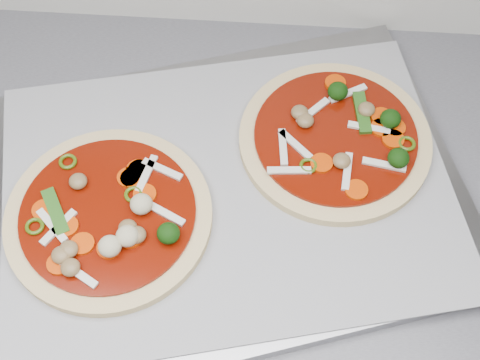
{
  "coord_description": "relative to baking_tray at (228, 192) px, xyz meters",
  "views": [
    {
      "loc": [
        -0.48,
        0.96,
        1.55
      ],
      "look_at": [
        -0.51,
        1.34,
        0.93
      ],
      "focal_mm": 50.0,
      "sensor_mm": 36.0,
      "label": 1
    }
  ],
  "objects": [
    {
      "name": "baking_tray",
      "position": [
        0.0,
        0.0,
        0.0
      ],
      "size": [
        0.61,
        0.52,
        0.02
      ],
      "primitive_type": "cube",
      "rotation": [
        0.0,
        0.0,
        0.32
      ],
      "color": "gray",
      "rests_on": "countertop"
    },
    {
      "name": "parchment",
      "position": [
        0.0,
        0.0,
        0.01
      ],
      "size": [
        0.56,
        0.46,
        0.0
      ],
      "primitive_type": "cube",
      "rotation": [
        0.0,
        0.0,
        0.24
      ],
      "color": "#A3A3A9",
      "rests_on": "baking_tray"
    },
    {
      "name": "pizza_left",
      "position": [
        -0.12,
        -0.05,
        0.02
      ],
      "size": [
        0.27,
        0.27,
        0.04
      ],
      "rotation": [
        0.0,
        0.0,
        0.24
      ],
      "color": "#E4C581",
      "rests_on": "parchment"
    },
    {
      "name": "pizza_right",
      "position": [
        0.12,
        0.07,
        0.02
      ],
      "size": [
        0.29,
        0.29,
        0.04
      ],
      "rotation": [
        0.0,
        0.0,
        0.48
      ],
      "color": "#E4C581",
      "rests_on": "parchment"
    }
  ]
}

